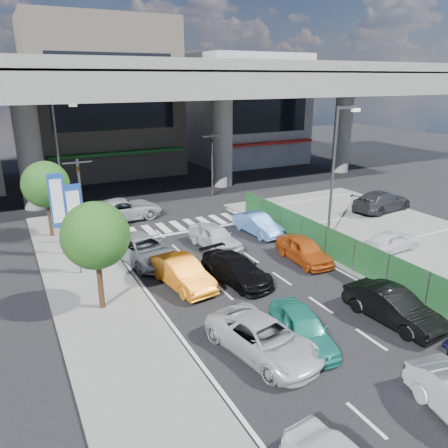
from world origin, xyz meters
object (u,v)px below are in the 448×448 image
street_lamp_left (60,151)px  taxi_orange_right (304,250)px  taxi_teal_mid (303,328)px  sedan_black_mid (236,269)px  signboard_near (75,217)px  traffic_cone (352,251)px  traffic_light_right (212,149)px  signboard_far (58,203)px  kei_truck_front_right (258,224)px  sedan_white_mid_left (263,338)px  parked_sedan_dgrey (382,201)px  tree_near (96,236)px  tree_far (46,185)px  taxi_orange_left (182,273)px  street_lamp_right (336,164)px  crossing_wagon_silver (123,209)px  wagon_silver_front_left (144,249)px  hatch_black_mid_right (393,306)px  parked_sedan_white (392,241)px  traffic_light_left (79,181)px  sedan_white_front_mid (215,237)px

street_lamp_left → taxi_orange_right: size_ratio=2.05×
taxi_teal_mid → sedan_black_mid: 5.77m
signboard_near → traffic_cone: (13.83, -4.47, -2.69)m
traffic_light_right → signboard_far: size_ratio=1.11×
sedan_black_mid → kei_truck_front_right: kei_truck_front_right is taller
taxi_orange_right → traffic_cone: taxi_orange_right is taller
signboard_near → sedan_white_mid_left: signboard_near is taller
sedan_black_mid → parked_sedan_dgrey: bearing=9.7°
tree_near → taxi_teal_mid: size_ratio=1.24×
tree_far → taxi_orange_left: (4.70, -9.99, -2.70)m
street_lamp_right → tree_near: street_lamp_right is taller
traffic_light_right → tree_near: size_ratio=1.08×
crossing_wagon_silver → tree_far: bearing=104.3°
tree_far → signboard_near: bearing=-84.7°
street_lamp_right → wagon_silver_front_left: street_lamp_right is taller
signboard_near → traffic_cone: 14.78m
hatch_black_mid_right → traffic_cone: bearing=55.7°
signboard_near → crossing_wagon_silver: (4.33, 8.02, -2.31)m
signboard_near → wagon_silver_front_left: 4.13m
wagon_silver_front_left → tree_far: bearing=109.3°
taxi_teal_mid → tree_near: bearing=148.3°
taxi_teal_mid → hatch_black_mid_right: (4.19, -0.43, 0.03)m
tree_near → parked_sedan_white: bearing=-3.2°
signboard_near → sedan_black_mid: 8.23m
traffic_light_left → sedan_white_mid_left: 14.71m
tree_near → hatch_black_mid_right: size_ratio=1.15×
tree_far → crossing_wagon_silver: bearing=17.1°
tree_near → sedan_white_mid_left: (4.44, -5.87, -2.74)m
tree_far → sedan_black_mid: bearing=-55.8°
wagon_silver_front_left → sedan_white_front_mid: (4.30, 0.02, 0.00)m
tree_far → sedan_white_mid_left: 17.41m
traffic_light_right → sedan_white_front_mid: (-5.03, -10.74, -3.25)m
taxi_orange_left → parked_sedan_dgrey: (17.81, 4.65, 0.12)m
taxi_teal_mid → parked_sedan_dgrey: size_ratio=0.75×
sedan_black_mid → traffic_cone: bearing=-11.9°
hatch_black_mid_right → taxi_orange_left: (-6.39, 6.90, 0.00)m
sedan_white_mid_left → sedan_white_front_mid: bearing=62.0°
signboard_far → crossing_wagon_silver: bearing=46.7°
tree_near → traffic_cone: tree_near is taller
sedan_black_mid → kei_truck_front_right: size_ratio=1.12×
taxi_teal_mid → traffic_cone: taxi_teal_mid is taller
kei_truck_front_right → street_lamp_left: bearing=134.1°
hatch_black_mid_right → traffic_cone: size_ratio=6.58×
tree_near → kei_truck_front_right: tree_near is taller
street_lamp_left → taxi_teal_mid: 21.09m
sedan_white_front_mid → traffic_cone: 7.78m
taxi_orange_left → traffic_cone: size_ratio=6.58×
traffic_light_left → sedan_black_mid: (5.66, -8.20, -3.30)m
street_lamp_right → street_lamp_left: same height
tree_near → tree_far: size_ratio=1.00×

